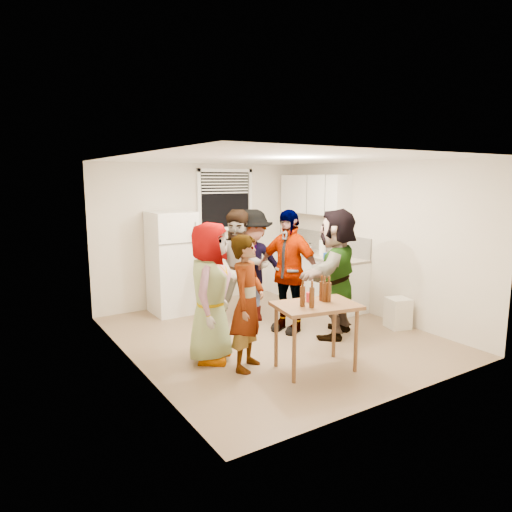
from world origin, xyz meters
TOP-DOWN VIEW (x-y plane):
  - room at (0.00, 0.00)m, footprint 4.00×4.50m
  - window at (0.45, 2.21)m, footprint 1.12×0.10m
  - refrigerator at (-0.75, 1.88)m, footprint 0.70×0.70m
  - counter_lower at (1.70, 1.15)m, footprint 0.60×2.20m
  - countertop at (1.70, 1.15)m, footprint 0.64×2.22m
  - backsplash at (1.99, 1.15)m, footprint 0.03×2.20m
  - upper_cabinets at (1.83, 1.35)m, footprint 0.34×1.60m
  - kettle at (1.65, 1.22)m, footprint 0.26×0.23m
  - paper_towel at (1.68, 0.91)m, footprint 0.12×0.12m
  - wine_bottle at (1.75, 2.06)m, footprint 0.08×0.08m
  - beer_bottle_counter at (1.60, 0.45)m, footprint 0.06×0.06m
  - blue_cup at (1.44, 0.54)m, footprint 0.08×0.08m
  - picture_frame at (1.92, 1.80)m, footprint 0.02×0.19m
  - trash_bin at (1.80, -0.72)m, footprint 0.38×0.38m
  - serving_table at (-0.24, -1.23)m, footprint 1.05×0.80m
  - beer_bottle_table at (-0.09, -1.19)m, footprint 0.06×0.06m
  - red_cup at (-0.24, -1.11)m, footprint 0.09×0.09m
  - guest_grey at (-1.15, -0.30)m, footprint 1.86×1.76m
  - guest_stripe at (-0.90, -0.77)m, footprint 1.46×1.62m
  - guest_back_left at (-0.14, 0.67)m, footprint 1.60×1.98m
  - guest_back_right at (0.14, 0.81)m, footprint 1.83×2.09m
  - guest_black at (0.32, 0.08)m, footprint 2.06×1.62m
  - guest_orange at (0.78, -0.45)m, footprint 2.41×2.45m

SIDE VIEW (x-z plane):
  - room at x=0.00m, z-range -1.25..1.25m
  - serving_table at x=-0.24m, z-range -0.40..0.40m
  - guest_grey at x=-1.15m, z-range -0.27..0.27m
  - guest_stripe at x=-0.90m, z-range -0.19..0.19m
  - guest_back_left at x=-0.14m, z-range -0.34..0.34m
  - guest_back_right at x=0.14m, z-range -0.33..0.33m
  - guest_black at x=0.32m, z-range -0.22..0.22m
  - guest_orange at x=0.78m, z-range -0.27..0.27m
  - trash_bin at x=1.80m, z-range 0.02..0.48m
  - counter_lower at x=1.70m, z-range 0.00..0.86m
  - beer_bottle_table at x=-0.09m, z-range 0.69..0.91m
  - red_cup at x=-0.24m, z-range 0.74..0.86m
  - refrigerator at x=-0.75m, z-range 0.00..1.70m
  - countertop at x=1.70m, z-range 0.86..0.90m
  - kettle at x=1.65m, z-range 0.80..1.00m
  - paper_towel at x=1.68m, z-range 0.77..1.03m
  - wine_bottle at x=1.75m, z-range 0.74..1.06m
  - blue_cup at x=1.44m, z-range 0.85..0.95m
  - beer_bottle_counter at x=1.60m, z-range 0.79..1.01m
  - picture_frame at x=1.92m, z-range 0.90..1.06m
  - backsplash at x=1.99m, z-range 0.90..1.26m
  - window at x=0.45m, z-range 1.32..2.38m
  - upper_cabinets at x=1.83m, z-range 1.60..2.30m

